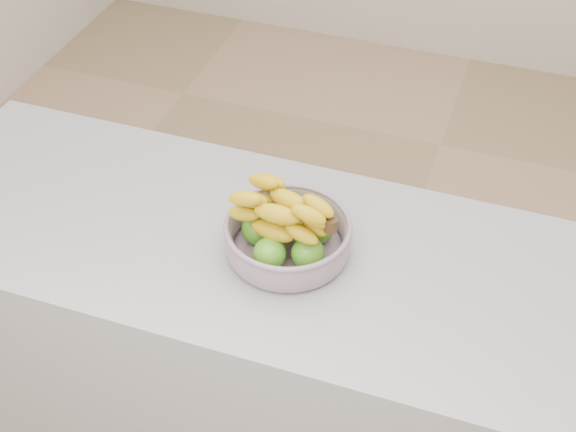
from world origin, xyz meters
name	(u,v)px	position (x,y,z in m)	size (l,w,h in m)	color
ground	(367,357)	(0.00, 0.00, 0.00)	(4.00, 4.00, 0.00)	#A47F64
counter	(328,390)	(0.00, -0.48, 0.45)	(2.00, 0.60, 0.90)	#A2A1AA
fruit_bowl	(288,233)	(-0.11, -0.49, 0.95)	(0.27, 0.27, 0.16)	#A3B6C3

